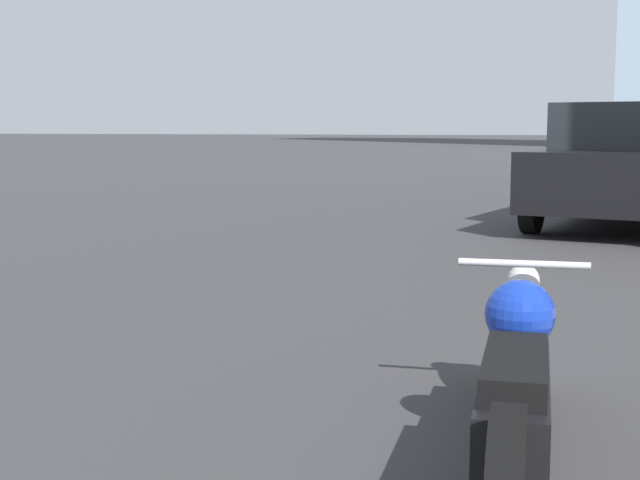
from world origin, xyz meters
TOP-DOWN VIEW (x-y plane):
  - motorcycle at (4.13, 4.80)m, footprint 0.73×2.62m
  - parked_car_black at (3.69, 14.40)m, footprint 2.23×4.50m

SIDE VIEW (x-z plane):
  - motorcycle at x=4.13m, z-range 0.00..0.74m
  - parked_car_black at x=3.69m, z-range 0.00..1.70m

